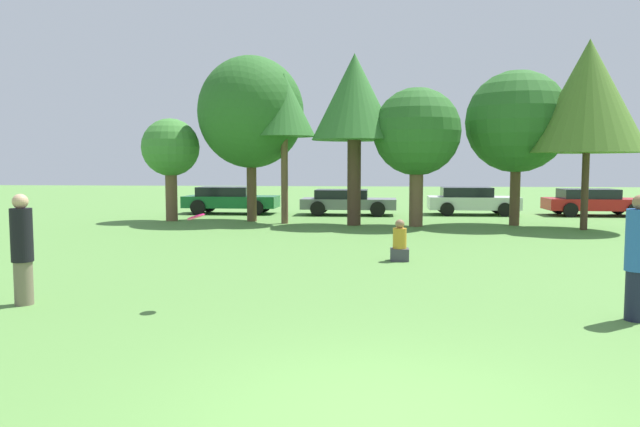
{
  "coord_description": "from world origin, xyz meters",
  "views": [
    {
      "loc": [
        -0.08,
        -5.35,
        2.35
      ],
      "look_at": [
        -1.04,
        4.99,
        1.49
      ],
      "focal_mm": 33.01,
      "sensor_mm": 36.0,
      "label": 1
    }
  ],
  "objects_px": {
    "person_thrower": "(22,249)",
    "frisbee": "(196,217)",
    "tree_2": "(284,106)",
    "tree_6": "(588,96)",
    "parked_car_white": "(471,200)",
    "parked_car_green": "(230,199)",
    "tree_3": "(354,99)",
    "parked_car_grey": "(347,201)",
    "parked_car_red": "(593,202)",
    "tree_1": "(251,113)",
    "person_catcher": "(638,258)",
    "tree_4": "(417,133)",
    "tree_0": "(170,149)",
    "tree_5": "(517,122)",
    "bystander_sitting": "(400,244)"
  },
  "relations": [
    {
      "from": "tree_0",
      "to": "parked_car_red",
      "type": "bearing_deg",
      "value": 12.88
    },
    {
      "from": "tree_2",
      "to": "tree_6",
      "type": "height_order",
      "value": "tree_6"
    },
    {
      "from": "tree_4",
      "to": "parked_car_green",
      "type": "xyz_separation_m",
      "value": [
        -8.59,
        5.15,
        -2.88
      ]
    },
    {
      "from": "tree_1",
      "to": "tree_2",
      "type": "xyz_separation_m",
      "value": [
        1.52,
        -0.86,
        0.17
      ]
    },
    {
      "from": "frisbee",
      "to": "tree_6",
      "type": "distance_m",
      "value": 16.8
    },
    {
      "from": "tree_2",
      "to": "tree_6",
      "type": "relative_size",
      "value": 0.88
    },
    {
      "from": "parked_car_white",
      "to": "parked_car_green",
      "type": "bearing_deg",
      "value": -177.11
    },
    {
      "from": "tree_3",
      "to": "parked_car_red",
      "type": "relative_size",
      "value": 1.48
    },
    {
      "from": "frisbee",
      "to": "tree_1",
      "type": "relative_size",
      "value": 0.04
    },
    {
      "from": "tree_2",
      "to": "tree_6",
      "type": "xyz_separation_m",
      "value": [
        11.19,
        -1.3,
        0.11
      ]
    },
    {
      "from": "parked_car_red",
      "to": "person_catcher",
      "type": "bearing_deg",
      "value": -107.03
    },
    {
      "from": "person_thrower",
      "to": "tree_3",
      "type": "relative_size",
      "value": 0.28
    },
    {
      "from": "person_thrower",
      "to": "frisbee",
      "type": "xyz_separation_m",
      "value": [
        2.96,
        0.12,
        0.55
      ]
    },
    {
      "from": "tree_3",
      "to": "parked_car_grey",
      "type": "xyz_separation_m",
      "value": [
        -0.51,
        4.73,
        -4.24
      ]
    },
    {
      "from": "tree_1",
      "to": "tree_2",
      "type": "distance_m",
      "value": 1.76
    },
    {
      "from": "person_catcher",
      "to": "tree_0",
      "type": "bearing_deg",
      "value": -49.43
    },
    {
      "from": "tree_0",
      "to": "tree_2",
      "type": "xyz_separation_m",
      "value": [
        4.93,
        -0.7,
        1.67
      ]
    },
    {
      "from": "frisbee",
      "to": "tree_4",
      "type": "distance_m",
      "value": 14.29
    },
    {
      "from": "frisbee",
      "to": "tree_1",
      "type": "distance_m",
      "value": 15.32
    },
    {
      "from": "tree_1",
      "to": "tree_6",
      "type": "xyz_separation_m",
      "value": [
        12.72,
        -2.15,
        0.28
      ]
    },
    {
      "from": "tree_3",
      "to": "parked_car_red",
      "type": "height_order",
      "value": "tree_3"
    },
    {
      "from": "parked_car_red",
      "to": "parked_car_grey",
      "type": "bearing_deg",
      "value": -175.94
    },
    {
      "from": "frisbee",
      "to": "tree_3",
      "type": "bearing_deg",
      "value": 81.19
    },
    {
      "from": "bystander_sitting",
      "to": "tree_6",
      "type": "height_order",
      "value": "tree_6"
    },
    {
      "from": "tree_0",
      "to": "parked_car_green",
      "type": "distance_m",
      "value": 4.75
    },
    {
      "from": "person_thrower",
      "to": "tree_2",
      "type": "bearing_deg",
      "value": 81.51
    },
    {
      "from": "person_catcher",
      "to": "tree_0",
      "type": "distance_m",
      "value": 19.57
    },
    {
      "from": "frisbee",
      "to": "tree_3",
      "type": "xyz_separation_m",
      "value": [
        2.11,
        13.59,
        3.39
      ]
    },
    {
      "from": "person_catcher",
      "to": "tree_0",
      "type": "xyz_separation_m",
      "value": [
        -12.49,
        14.92,
        2.06
      ]
    },
    {
      "from": "person_thrower",
      "to": "parked_car_white",
      "type": "height_order",
      "value": "person_thrower"
    },
    {
      "from": "bystander_sitting",
      "to": "tree_1",
      "type": "xyz_separation_m",
      "value": [
        -5.76,
        9.79,
        4.1
      ]
    },
    {
      "from": "tree_4",
      "to": "tree_5",
      "type": "distance_m",
      "value": 3.95
    },
    {
      "from": "tree_3",
      "to": "parked_car_white",
      "type": "xyz_separation_m",
      "value": [
        5.37,
        5.38,
        -4.21
      ]
    },
    {
      "from": "tree_5",
      "to": "parked_car_red",
      "type": "relative_size",
      "value": 1.34
    },
    {
      "from": "parked_car_red",
      "to": "bystander_sitting",
      "type": "bearing_deg",
      "value": -123.55
    },
    {
      "from": "parked_car_grey",
      "to": "parked_car_white",
      "type": "relative_size",
      "value": 1.06
    },
    {
      "from": "tree_0",
      "to": "parked_car_grey",
      "type": "bearing_deg",
      "value": 26.59
    },
    {
      "from": "parked_car_green",
      "to": "parked_car_white",
      "type": "height_order",
      "value": "parked_car_white"
    },
    {
      "from": "tree_2",
      "to": "tree_6",
      "type": "bearing_deg",
      "value": -6.61
    },
    {
      "from": "frisbee",
      "to": "parked_car_grey",
      "type": "relative_size",
      "value": 0.07
    },
    {
      "from": "tree_3",
      "to": "parked_car_green",
      "type": "height_order",
      "value": "tree_3"
    },
    {
      "from": "parked_car_grey",
      "to": "bystander_sitting",
      "type": "bearing_deg",
      "value": -80.89
    },
    {
      "from": "frisbee",
      "to": "parked_car_green",
      "type": "distance_m",
      "value": 19.02
    },
    {
      "from": "frisbee",
      "to": "tree_6",
      "type": "bearing_deg",
      "value": 50.43
    },
    {
      "from": "person_thrower",
      "to": "parked_car_grey",
      "type": "xyz_separation_m",
      "value": [
        4.56,
        18.43,
        -0.3
      ]
    },
    {
      "from": "tree_3",
      "to": "parked_car_grey",
      "type": "height_order",
      "value": "tree_3"
    },
    {
      "from": "parked_car_red",
      "to": "tree_0",
      "type": "bearing_deg",
      "value": -166.31
    },
    {
      "from": "tree_1",
      "to": "parked_car_white",
      "type": "distance_m",
      "value": 11.21
    },
    {
      "from": "tree_2",
      "to": "frisbee",
      "type": "bearing_deg",
      "value": -87.15
    },
    {
      "from": "tree_0",
      "to": "tree_1",
      "type": "height_order",
      "value": "tree_1"
    }
  ]
}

